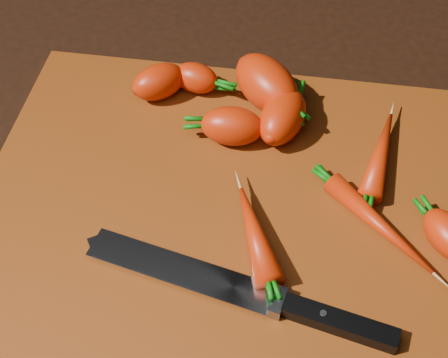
# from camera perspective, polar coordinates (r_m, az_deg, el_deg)

# --- Properties ---
(ground) EXTENTS (2.00, 2.00, 0.01)m
(ground) POSITION_cam_1_polar(r_m,az_deg,el_deg) (0.65, -0.13, -2.61)
(ground) COLOR black
(cutting_board) EXTENTS (0.50, 0.40, 0.01)m
(cutting_board) POSITION_cam_1_polar(r_m,az_deg,el_deg) (0.65, -0.13, -2.03)
(cutting_board) COLOR #7E360F
(cutting_board) RESTS_ON ground
(carrot_0) EXTENTS (0.08, 0.07, 0.04)m
(carrot_0) POSITION_cam_1_polar(r_m,az_deg,el_deg) (0.73, -5.97, 8.83)
(carrot_0) COLOR red
(carrot_0) RESTS_ON cutting_board
(carrot_1) EXTENTS (0.11, 0.11, 0.06)m
(carrot_1) POSITION_cam_1_polar(r_m,az_deg,el_deg) (0.72, 3.93, 8.65)
(carrot_1) COLOR red
(carrot_1) RESTS_ON cutting_board
(carrot_2) EXTENTS (0.07, 0.09, 0.05)m
(carrot_2) POSITION_cam_1_polar(r_m,az_deg,el_deg) (0.69, 5.38, 5.67)
(carrot_2) COLOR red
(carrot_2) RESTS_ON cutting_board
(carrot_3) EXTENTS (0.07, 0.04, 0.04)m
(carrot_3) POSITION_cam_1_polar(r_m,az_deg,el_deg) (0.68, 0.73, 4.86)
(carrot_3) COLOR red
(carrot_3) RESTS_ON cutting_board
(carrot_4) EXTENTS (0.06, 0.05, 0.04)m
(carrot_4) POSITION_cam_1_polar(r_m,az_deg,el_deg) (0.74, -2.61, 9.22)
(carrot_4) COLOR red
(carrot_4) RESTS_ON cutting_board
(carrot_5) EXTENTS (0.06, 0.07, 0.04)m
(carrot_5) POSITION_cam_1_polar(r_m,az_deg,el_deg) (0.63, 19.80, -4.85)
(carrot_5) COLOR red
(carrot_5) RESTS_ON cutting_board
(carrot_6) EXTENTS (0.05, 0.13, 0.03)m
(carrot_6) POSITION_cam_1_polar(r_m,az_deg,el_deg) (0.68, 14.13, 2.25)
(carrot_6) COLOR red
(carrot_6) RESTS_ON cutting_board
(carrot_7) EXTENTS (0.11, 0.11, 0.02)m
(carrot_7) POSITION_cam_1_polar(r_m,az_deg,el_deg) (0.62, 14.05, -4.10)
(carrot_7) COLOR red
(carrot_7) RESTS_ON cutting_board
(carrot_8) EXTENTS (0.07, 0.11, 0.03)m
(carrot_8) POSITION_cam_1_polar(r_m,az_deg,el_deg) (0.60, 2.84, -5.01)
(carrot_8) COLOR red
(carrot_8) RESTS_ON cutting_board
(knife) EXTENTS (0.29, 0.09, 0.02)m
(knife) POSITION_cam_1_polar(r_m,az_deg,el_deg) (0.58, -2.44, -8.84)
(knife) COLOR gray
(knife) RESTS_ON cutting_board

